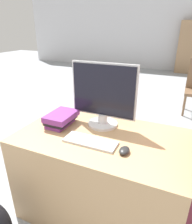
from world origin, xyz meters
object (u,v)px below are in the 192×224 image
Objects in this scene: mouse at (124,150)px; book_stack at (61,118)px; keyboard at (90,141)px; monitor at (103,96)px.

book_stack reaches higher than mouse.
mouse is at bearing -16.50° from book_stack.
monitor is at bearing 95.10° from keyboard.
keyboard is 1.37× the size of book_stack.
book_stack reaches higher than keyboard.
mouse is (0.27, -0.31, -0.23)m from monitor.
keyboard is 0.25m from mouse.
keyboard is at bearing -84.90° from monitor.
monitor is 0.47m from mouse.
mouse is 0.35× the size of book_stack.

